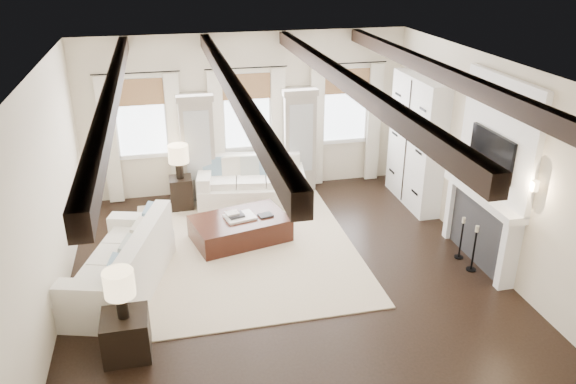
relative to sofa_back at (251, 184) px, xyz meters
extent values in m
plane|color=black|center=(0.04, -3.12, -0.36)|extent=(7.50, 7.50, 0.00)
cube|color=#F1E4C9|center=(0.04, 0.63, 1.24)|extent=(6.50, 0.04, 3.20)
cube|color=#F1E4C9|center=(0.04, -6.87, 1.24)|extent=(6.50, 0.04, 3.20)
cube|color=#F1E4C9|center=(-3.21, -3.12, 1.24)|extent=(0.04, 7.50, 3.20)
cube|color=#F1E4C9|center=(3.29, -3.12, 1.24)|extent=(0.04, 7.50, 3.20)
cube|color=white|center=(0.04, -3.12, 2.84)|extent=(6.50, 7.50, 0.04)
cube|color=black|center=(-2.16, -3.12, 2.72)|extent=(0.16, 7.40, 0.22)
cube|color=black|center=(-0.71, -3.12, 2.72)|extent=(0.16, 7.40, 0.22)
cube|color=black|center=(0.79, -3.12, 2.72)|extent=(0.16, 7.40, 0.22)
cube|color=black|center=(2.24, -3.12, 2.72)|extent=(0.16, 7.40, 0.22)
cube|color=white|center=(-2.01, 0.60, 1.29)|extent=(0.90, 0.03, 1.45)
cube|color=olive|center=(-2.01, 0.54, 1.82)|extent=(0.94, 0.04, 0.50)
cube|color=white|center=(-2.63, 0.50, 0.91)|extent=(0.28, 0.08, 2.50)
cube|color=white|center=(-1.39, 0.50, 0.91)|extent=(0.28, 0.08, 2.50)
cylinder|color=black|center=(-2.01, 0.49, 2.19)|extent=(1.60, 0.02, 0.02)
cube|color=white|center=(0.04, 0.60, 1.29)|extent=(0.90, 0.03, 1.45)
cube|color=olive|center=(0.04, 0.54, 1.82)|extent=(0.94, 0.04, 0.50)
cube|color=white|center=(-0.58, 0.50, 0.91)|extent=(0.28, 0.08, 2.50)
cube|color=white|center=(0.66, 0.50, 0.91)|extent=(0.28, 0.08, 2.50)
cylinder|color=black|center=(0.04, 0.49, 2.19)|extent=(1.60, 0.02, 0.02)
cube|color=white|center=(2.09, 0.60, 1.29)|extent=(0.90, 0.03, 1.45)
cube|color=olive|center=(2.09, 0.54, 1.82)|extent=(0.94, 0.04, 0.50)
cube|color=white|center=(1.47, 0.50, 0.91)|extent=(0.28, 0.08, 2.50)
cube|color=white|center=(2.71, 0.50, 0.91)|extent=(0.28, 0.08, 2.50)
cylinder|color=black|center=(2.09, 0.49, 2.19)|extent=(1.60, 0.02, 0.02)
cube|color=#A39B8E|center=(-0.98, 0.41, 0.64)|extent=(0.64, 0.38, 2.00)
cube|color=#B2B7BA|center=(-0.98, 0.21, 0.79)|extent=(0.48, 0.02, 1.40)
cube|color=#A39B8E|center=(-0.98, 0.41, 1.70)|extent=(0.70, 0.42, 0.12)
cube|color=#A39B8E|center=(1.07, 0.41, 0.64)|extent=(0.64, 0.38, 2.00)
cube|color=#B2B7BA|center=(1.07, 0.21, 0.79)|extent=(0.48, 0.02, 1.40)
cube|color=#A39B8E|center=(1.07, 0.41, 1.70)|extent=(0.70, 0.42, 0.12)
cube|color=#252427|center=(3.20, -3.12, 0.19)|extent=(0.18, 1.50, 1.10)
cube|color=black|center=(3.17, -3.12, 0.04)|extent=(0.10, 0.90, 0.70)
cube|color=white|center=(3.16, -3.94, 0.19)|extent=(0.26, 0.14, 1.10)
cube|color=white|center=(3.16, -2.30, 0.19)|extent=(0.26, 0.14, 1.10)
cube|color=white|center=(3.13, -3.12, 0.80)|extent=(0.32, 1.90, 0.12)
cube|color=white|center=(3.24, -3.12, 1.74)|extent=(0.10, 1.90, 1.80)
cube|color=black|center=(3.17, -3.12, 1.49)|extent=(0.07, 1.10, 0.64)
cylinder|color=#FFD899|center=(3.19, -4.17, 1.39)|extent=(0.10, 0.10, 0.14)
cube|color=silver|center=(3.09, -0.77, 0.89)|extent=(0.40, 1.70, 2.50)
cube|color=black|center=(2.88, -0.77, 0.89)|extent=(0.01, 0.02, 2.40)
cube|color=beige|center=(-0.43, -1.95, -0.35)|extent=(3.61, 4.25, 0.02)
cube|color=white|center=(-0.01, -0.07, -0.16)|extent=(2.19, 1.24, 0.39)
cube|color=white|center=(0.04, 0.29, 0.28)|extent=(1.98, 0.52, 0.49)
cube|color=white|center=(-0.91, 0.07, 0.16)|extent=(0.39, 0.92, 0.26)
cube|color=white|center=(0.89, -0.21, 0.16)|extent=(0.39, 0.92, 0.26)
cube|color=white|center=(-0.58, -0.03, 0.10)|extent=(0.64, 0.67, 0.14)
cube|color=white|center=(-0.02, -0.11, 0.10)|extent=(0.64, 0.67, 0.14)
cube|color=white|center=(0.55, -0.20, 0.10)|extent=(0.64, 0.67, 0.14)
cube|color=#6288A3|center=(-0.71, 0.24, 0.31)|extent=(0.44, 0.28, 0.43)
cube|color=silver|center=(-0.35, 0.18, 0.31)|extent=(0.44, 0.28, 0.43)
cube|color=beige|center=(0.02, 0.12, 0.31)|extent=(0.44, 0.28, 0.43)
cube|color=#6288A3|center=(0.38, 0.07, 0.31)|extent=(0.44, 0.28, 0.43)
cube|color=silver|center=(0.75, 0.01, 0.31)|extent=(0.44, 0.28, 0.43)
cube|color=white|center=(-2.40, -2.69, -0.14)|extent=(1.64, 2.47, 0.43)
cube|color=white|center=(-2.02, -2.80, 0.34)|extent=(0.85, 2.14, 0.54)
cube|color=white|center=(-2.11, -1.74, 0.21)|extent=(1.01, 0.55, 0.28)
cube|color=white|center=(-2.69, -3.64, 0.21)|extent=(1.01, 0.55, 0.28)
cube|color=white|center=(-2.27, -2.07, 0.15)|extent=(0.80, 0.77, 0.15)
cube|color=white|center=(-2.45, -2.67, 0.15)|extent=(0.80, 0.77, 0.15)
cube|color=white|center=(-2.63, -3.27, 0.15)|extent=(0.80, 0.77, 0.15)
cube|color=#6288A3|center=(-1.96, -1.97, 0.38)|extent=(0.36, 0.50, 0.47)
cube|color=silver|center=(-2.12, -2.49, 0.38)|extent=(0.36, 0.50, 0.47)
cube|color=beige|center=(-2.27, -3.01, 0.38)|extent=(0.36, 0.50, 0.47)
cube|color=#6288A3|center=(-2.43, -3.53, 0.38)|extent=(0.36, 0.50, 0.47)
cube|color=black|center=(-0.47, -1.58, -0.15)|extent=(1.77, 1.33, 0.42)
cube|color=white|center=(-0.46, -1.58, 0.08)|extent=(0.57, 0.49, 0.04)
cube|color=#262628|center=(-0.53, -1.59, 0.12)|extent=(0.30, 0.25, 0.04)
cube|color=beige|center=(-0.59, -1.56, 0.15)|extent=(0.25, 0.22, 0.03)
cube|color=#262628|center=(-0.02, -1.61, 0.07)|extent=(0.28, 0.23, 0.03)
cube|color=black|center=(-2.27, -4.22, -0.08)|extent=(0.57, 0.57, 0.57)
cylinder|color=black|center=(-2.27, -4.22, 0.36)|extent=(0.14, 0.14, 0.31)
cylinder|color=#F9D89E|center=(-2.27, -4.22, 0.68)|extent=(0.37, 0.37, 0.33)
cube|color=black|center=(-1.38, -0.06, -0.04)|extent=(0.42, 0.42, 0.63)
cylinder|color=black|center=(-1.38, -0.06, 0.43)|extent=(0.15, 0.15, 0.32)
cylinder|color=#F9D89E|center=(-1.38, -0.06, 0.76)|extent=(0.38, 0.38, 0.34)
cylinder|color=black|center=(2.94, -3.39, -0.35)|extent=(0.16, 0.16, 0.02)
cylinder|color=black|center=(2.94, -3.39, -0.01)|extent=(0.03, 0.03, 0.69)
cylinder|color=beige|center=(2.94, -3.39, 0.37)|extent=(0.06, 0.06, 0.10)
cylinder|color=black|center=(2.94, -2.99, -0.35)|extent=(0.15, 0.15, 0.02)
cylinder|color=black|center=(2.94, -2.99, -0.03)|extent=(0.03, 0.03, 0.65)
cylinder|color=beige|center=(2.94, -2.99, 0.33)|extent=(0.06, 0.06, 0.09)
camera|label=1|loc=(-1.57, -10.15, 4.36)|focal=35.00mm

